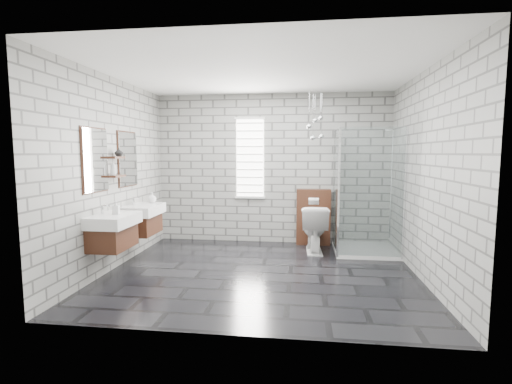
% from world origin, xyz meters
% --- Properties ---
extents(floor, '(4.20, 3.60, 0.02)m').
position_xyz_m(floor, '(0.00, 0.00, -0.01)').
color(floor, black).
rests_on(floor, ground).
extents(ceiling, '(4.20, 3.60, 0.02)m').
position_xyz_m(ceiling, '(0.00, 0.00, 2.71)').
color(ceiling, white).
rests_on(ceiling, wall_back).
extents(wall_back, '(4.20, 0.02, 2.70)m').
position_xyz_m(wall_back, '(0.00, 1.81, 1.35)').
color(wall_back, '#999994').
rests_on(wall_back, floor).
extents(wall_front, '(4.20, 0.02, 2.70)m').
position_xyz_m(wall_front, '(0.00, -1.81, 1.35)').
color(wall_front, '#999994').
rests_on(wall_front, floor).
extents(wall_left, '(0.02, 3.60, 2.70)m').
position_xyz_m(wall_left, '(-2.11, 0.00, 1.35)').
color(wall_left, '#999994').
rests_on(wall_left, floor).
extents(wall_right, '(0.02, 3.60, 2.70)m').
position_xyz_m(wall_right, '(2.11, 0.00, 1.35)').
color(wall_right, '#999994').
rests_on(wall_right, floor).
extents(vanity_left, '(0.47, 0.70, 1.57)m').
position_xyz_m(vanity_left, '(-1.91, -0.47, 0.76)').
color(vanity_left, '#452415').
rests_on(vanity_left, wall_left).
extents(vanity_right, '(0.47, 0.70, 1.57)m').
position_xyz_m(vanity_right, '(-1.91, 0.42, 0.76)').
color(vanity_right, '#452415').
rests_on(vanity_right, wall_left).
extents(shelf_lower, '(0.14, 0.30, 0.03)m').
position_xyz_m(shelf_lower, '(-2.03, -0.05, 1.32)').
color(shelf_lower, '#452415').
rests_on(shelf_lower, wall_left).
extents(shelf_upper, '(0.14, 0.30, 0.03)m').
position_xyz_m(shelf_upper, '(-2.03, -0.05, 1.58)').
color(shelf_upper, '#452415').
rests_on(shelf_upper, wall_left).
extents(window, '(0.56, 0.05, 1.48)m').
position_xyz_m(window, '(-0.40, 1.78, 1.55)').
color(window, white).
rests_on(window, wall_back).
extents(cistern_panel, '(0.60, 0.20, 1.00)m').
position_xyz_m(cistern_panel, '(0.76, 1.70, 0.50)').
color(cistern_panel, '#452415').
rests_on(cistern_panel, floor).
extents(flush_plate, '(0.18, 0.01, 0.12)m').
position_xyz_m(flush_plate, '(0.76, 1.60, 0.80)').
color(flush_plate, silver).
rests_on(flush_plate, cistern_panel).
extents(shower_enclosure, '(1.00, 1.00, 2.03)m').
position_xyz_m(shower_enclosure, '(1.50, 1.18, 0.50)').
color(shower_enclosure, white).
rests_on(shower_enclosure, floor).
extents(pendant_cluster, '(0.30, 0.24, 0.85)m').
position_xyz_m(pendant_cluster, '(0.76, 1.38, 2.07)').
color(pendant_cluster, silver).
rests_on(pendant_cluster, ceiling).
extents(toilet, '(0.46, 0.78, 0.78)m').
position_xyz_m(toilet, '(0.76, 1.21, 0.39)').
color(toilet, white).
rests_on(toilet, floor).
extents(soap_bottle_a, '(0.09, 0.09, 0.18)m').
position_xyz_m(soap_bottle_a, '(-1.84, -0.46, 0.94)').
color(soap_bottle_a, '#B2B2B2').
rests_on(soap_bottle_a, vanity_left).
extents(soap_bottle_b, '(0.16, 0.16, 0.17)m').
position_xyz_m(soap_bottle_b, '(-1.82, 0.67, 0.93)').
color(soap_bottle_b, '#B2B2B2').
rests_on(soap_bottle_b, vanity_right).
extents(soap_bottle_c, '(0.09, 0.09, 0.20)m').
position_xyz_m(soap_bottle_c, '(-2.02, -0.15, 1.44)').
color(soap_bottle_c, '#B2B2B2').
rests_on(soap_bottle_c, shelf_lower).
extents(vase, '(0.15, 0.15, 0.12)m').
position_xyz_m(vase, '(-2.02, 0.03, 1.65)').
color(vase, '#B2B2B2').
rests_on(vase, shelf_upper).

